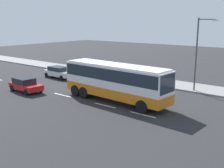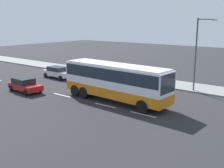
# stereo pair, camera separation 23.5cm
# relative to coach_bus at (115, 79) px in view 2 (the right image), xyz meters

# --- Properties ---
(ground_plane) EXTENTS (120.00, 120.00, 0.00)m
(ground_plane) POSITION_rel_coach_bus_xyz_m (-1.49, 0.31, -2.15)
(ground_plane) COLOR #28282B
(sidewalk_curb) EXTENTS (80.00, 4.00, 0.15)m
(sidewalk_curb) POSITION_rel_coach_bus_xyz_m (-1.49, 9.54, -2.07)
(sidewalk_curb) COLOR gray
(sidewalk_curb) RESTS_ON ground_plane
(lane_centreline) EXTENTS (32.96, 0.16, 0.01)m
(lane_centreline) POSITION_rel_coach_bus_xyz_m (-3.13, -1.55, -2.14)
(lane_centreline) COLOR white
(lane_centreline) RESTS_ON ground_plane
(coach_bus) EXTENTS (10.96, 3.07, 3.47)m
(coach_bus) POSITION_rel_coach_bus_xyz_m (0.00, 0.00, 0.00)
(coach_bus) COLOR orange
(coach_bus) RESTS_ON ground_plane
(car_red_compact) EXTENTS (4.14, 2.03, 1.45)m
(car_red_compact) POSITION_rel_coach_bus_xyz_m (-9.63, -3.02, -1.38)
(car_red_compact) COLOR #B21919
(car_red_compact) RESTS_ON ground_plane
(car_silver_hatch) EXTENTS (4.38, 1.94, 1.48)m
(car_silver_hatch) POSITION_rel_coach_bus_xyz_m (-12.51, 3.97, -1.36)
(car_silver_hatch) COLOR silver
(car_silver_hatch) RESTS_ON ground_plane
(pedestrian_near_curb) EXTENTS (0.32, 0.32, 1.60)m
(pedestrian_near_curb) POSITION_rel_coach_bus_xyz_m (-1.71, 8.89, -1.08)
(pedestrian_near_curb) COLOR black
(pedestrian_near_curb) RESTS_ON sidewalk_curb
(street_lamp) EXTENTS (2.02, 0.24, 7.43)m
(street_lamp) POSITION_rel_coach_bus_xyz_m (4.40, 8.09, 2.28)
(street_lamp) COLOR #47474C
(street_lamp) RESTS_ON sidewalk_curb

